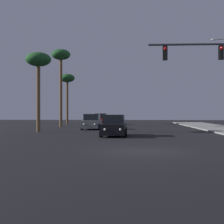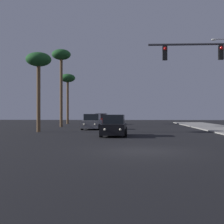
% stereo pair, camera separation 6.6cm
% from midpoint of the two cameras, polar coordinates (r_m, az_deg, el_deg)
% --- Properties ---
extents(ground_plane, '(120.00, 120.00, 0.00)m').
position_cam_midpoint_polar(ground_plane, '(15.19, 5.75, -7.12)').
color(ground_plane, black).
extents(car_red, '(2.04, 4.31, 1.68)m').
position_cam_midpoint_polar(car_red, '(46.72, -2.06, -1.39)').
color(car_red, maroon).
rests_on(car_red, ground).
extents(car_black, '(2.04, 4.34, 1.68)m').
position_cam_midpoint_polar(car_black, '(24.51, 0.29, -2.63)').
color(car_black, black).
rests_on(car_black, ground).
extents(car_grey, '(2.04, 4.33, 1.68)m').
position_cam_midpoint_polar(car_grey, '(34.15, -3.75, -1.90)').
color(car_grey, slate).
rests_on(car_grey, ground).
extents(palm_tree_far, '(2.40, 2.40, 7.96)m').
position_cam_midpoint_polar(palm_tree_far, '(50.26, -8.23, 5.71)').
color(palm_tree_far, brown).
rests_on(palm_tree_far, ground).
extents(palm_tree_near, '(2.40, 2.40, 7.54)m').
position_cam_midpoint_polar(palm_tree_near, '(30.64, -13.38, 8.69)').
color(palm_tree_near, brown).
rests_on(palm_tree_near, ground).
extents(palm_tree_mid, '(2.40, 2.40, 9.84)m').
position_cam_midpoint_polar(palm_tree_mid, '(40.54, -9.38, 9.46)').
color(palm_tree_mid, brown).
rests_on(palm_tree_mid, ground).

